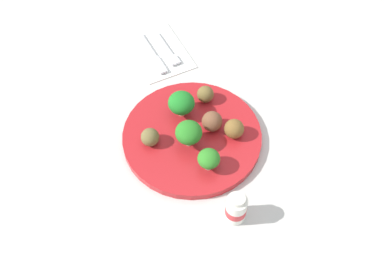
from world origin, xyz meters
TOP-DOWN VIEW (x-y plane):
  - ground_plane at (0.00, 0.00)m, footprint 4.00×4.00m
  - plate at (0.00, 0.00)m, footprint 0.28×0.28m
  - broccoli_floret_front_left at (-0.06, 0.00)m, footprint 0.05×0.05m
  - broccoli_floret_far_rim at (0.02, -0.01)m, footprint 0.05×0.05m
  - broccoli_floret_near_rim at (0.08, -0.00)m, footprint 0.04×0.04m
  - meatball_back_left at (0.00, 0.04)m, footprint 0.04×0.04m
  - meatball_mid_right at (-0.07, 0.06)m, footprint 0.04×0.04m
  - meatball_mid_left at (0.03, 0.08)m, footprint 0.04×0.04m
  - meatball_far_rim at (-0.01, -0.08)m, footprint 0.04×0.04m
  - napkin at (-0.26, 0.02)m, footprint 0.18×0.13m
  - fork at (-0.25, 0.04)m, footprint 0.12×0.03m
  - knife at (-0.25, 0.00)m, footprint 0.15×0.03m
  - yogurt_bottle at (0.19, 0.01)m, footprint 0.04×0.04m

SIDE VIEW (x-z plane):
  - ground_plane at x=0.00m, z-range 0.00..0.00m
  - napkin at x=-0.26m, z-range 0.00..0.01m
  - knife at x=-0.25m, z-range 0.00..0.01m
  - fork at x=-0.25m, z-range 0.00..0.01m
  - plate at x=0.00m, z-range 0.00..0.02m
  - yogurt_bottle at x=0.19m, z-range 0.00..0.07m
  - meatball_mid_right at x=-0.07m, z-range 0.02..0.05m
  - meatball_far_rim at x=-0.01m, z-range 0.02..0.05m
  - meatball_mid_left at x=0.03m, z-range 0.02..0.06m
  - meatball_back_left at x=0.00m, z-range 0.02..0.06m
  - broccoli_floret_near_rim at x=0.08m, z-range 0.02..0.07m
  - broccoli_floret_front_left at x=-0.06m, z-range 0.02..0.08m
  - broccoli_floret_far_rim at x=0.02m, z-range 0.02..0.08m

